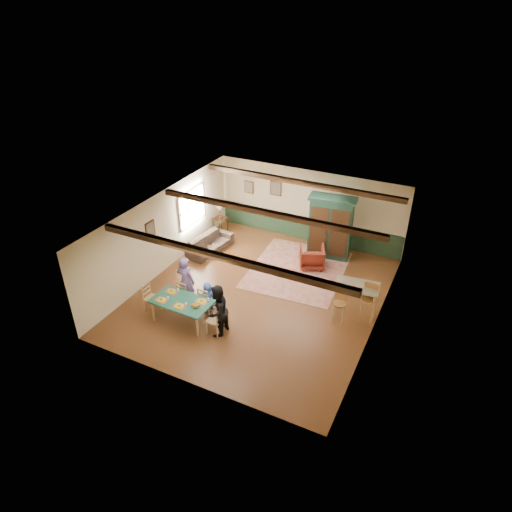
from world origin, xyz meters
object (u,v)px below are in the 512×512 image
at_px(dining_chair_far_left, 185,292).
at_px(sofa, 210,243).
at_px(armchair, 312,257).
at_px(cat, 195,305).
at_px(counter_table, 355,300).
at_px(bar_stool_left, 339,307).
at_px(person_man, 186,281).
at_px(armoire, 330,227).
at_px(bar_stool_right, 368,304).
at_px(dining_table, 183,311).
at_px(person_woman, 217,311).
at_px(dining_chair_end_right, 215,319).
at_px(dining_chair_far_right, 207,299).
at_px(end_table, 220,225).
at_px(table_lamp, 220,212).
at_px(dining_chair_end_left, 152,298).
at_px(person_child, 208,297).

distance_m(dining_chair_far_left, sofa, 3.27).
height_order(armchair, sofa, armchair).
height_order(cat, sofa, cat).
bearing_deg(armchair, dining_chair_far_left, 30.73).
xyz_separation_m(counter_table, bar_stool_left, (-0.30, -0.56, 0.01)).
bearing_deg(dining_chair_far_left, person_man, -90.00).
bearing_deg(armoire, bar_stool_right, -61.19).
bearing_deg(person_man, dining_table, 116.57).
bearing_deg(dining_table, sofa, 110.45).
bearing_deg(person_woman, dining_chair_end_right, -90.00).
relative_size(dining_chair_far_left, dining_chair_far_right, 1.00).
xyz_separation_m(cat, counter_table, (3.73, 2.55, -0.27)).
bearing_deg(dining_chair_far_left, bar_stool_left, -162.99).
height_order(counter_table, bar_stool_right, bar_stool_right).
height_order(dining_chair_far_right, cat, dining_chair_far_right).
bearing_deg(counter_table, dining_table, -150.04).
height_order(person_woman, armchair, person_woman).
xyz_separation_m(dining_chair_end_right, end_table, (-2.86, 5.21, -0.15)).
distance_m(dining_table, dining_chair_far_right, 0.77).
height_order(cat, armoire, armoire).
height_order(dining_chair_far_left, person_man, person_man).
bearing_deg(armoire, dining_chair_far_left, -128.53).
height_order(person_man, end_table, person_man).
bearing_deg(bar_stool_left, bar_stool_right, 25.97).
bearing_deg(armchair, end_table, -35.82).
relative_size(person_woman, table_lamp, 2.92).
bearing_deg(bar_stool_right, dining_chair_far_right, -162.29).
relative_size(dining_chair_far_left, person_woman, 0.58).
xyz_separation_m(dining_chair_end_left, armchair, (3.30, 4.33, -0.07)).
relative_size(table_lamp, counter_table, 0.43).
relative_size(armoire, sofa, 1.16).
bearing_deg(cat, armchair, 70.08).
relative_size(counter_table, bar_stool_right, 1.03).
bearing_deg(person_child, bar_stool_left, -160.76).
bearing_deg(dining_table, person_woman, -1.30).
bearing_deg(dining_chair_end_left, bar_stool_right, -66.92).
distance_m(person_woman, armoire, 5.49).
relative_size(dining_table, table_lamp, 3.19).
xyz_separation_m(person_child, table_lamp, (-2.18, 4.46, 0.37)).
bearing_deg(dining_chair_far_left, dining_chair_end_right, 155.08).
distance_m(dining_chair_end_left, end_table, 5.22).
relative_size(counter_table, bar_stool_left, 1.18).
distance_m(dining_chair_end_right, counter_table, 4.02).
distance_m(cat, end_table, 5.79).
xyz_separation_m(dining_chair_far_left, sofa, (-1.05, 3.09, -0.16)).
bearing_deg(bar_stool_right, dining_chair_far_left, -165.37).
xyz_separation_m(dining_chair_end_right, bar_stool_right, (3.57, 2.33, 0.15)).
relative_size(dining_chair_end_right, armoire, 0.40).
relative_size(armchair, counter_table, 0.67).
bearing_deg(person_woman, counter_table, 130.01).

